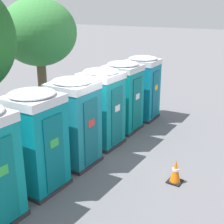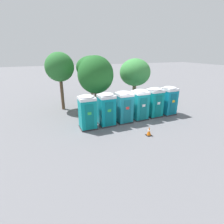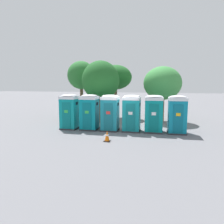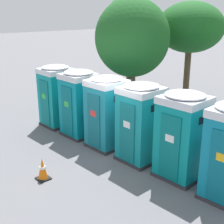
{
  "view_description": "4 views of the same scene",
  "coord_description": "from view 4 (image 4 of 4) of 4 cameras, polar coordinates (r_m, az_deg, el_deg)",
  "views": [
    {
      "loc": [
        -7.01,
        -5.69,
        4.33
      ],
      "look_at": [
        1.47,
        -0.09,
        0.91
      ],
      "focal_mm": 50.0,
      "sensor_mm": 36.0,
      "label": 1
    },
    {
      "loc": [
        -6.42,
        -12.28,
        5.53
      ],
      "look_at": [
        -1.77,
        -0.26,
        0.97
      ],
      "focal_mm": 28.0,
      "sensor_mm": 36.0,
      "label": 2
    },
    {
      "loc": [
        3.14,
        -14.94,
        3.36
      ],
      "look_at": [
        -0.62,
        -0.2,
        1.32
      ],
      "focal_mm": 35.0,
      "sensor_mm": 36.0,
      "label": 3
    },
    {
      "loc": [
        7.11,
        -6.83,
        4.61
      ],
      "look_at": [
        -0.54,
        -0.2,
        1.31
      ],
      "focal_mm": 50.0,
      "sensor_mm": 36.0,
      "label": 4
    }
  ],
  "objects": [
    {
      "name": "portapotty_4",
      "position": [
        8.99,
        12.71,
        -4.14
      ],
      "size": [
        1.28,
        1.25,
        2.54
      ],
      "color": "#2D2D33",
      "rests_on": "ground"
    },
    {
      "name": "street_tree_1",
      "position": [
        16.83,
        3.28,
        16.11
      ],
      "size": [
        2.63,
        2.63,
        5.42
      ],
      "color": "brown",
      "rests_on": "ground"
    },
    {
      "name": "traffic_cone",
      "position": [
        9.22,
        -12.57,
        -10.19
      ],
      "size": [
        0.36,
        0.36,
        0.64
      ],
      "color": "black",
      "rests_on": "ground"
    },
    {
      "name": "street_tree_3",
      "position": [
        13.19,
        3.72,
        13.31
      ],
      "size": [
        3.08,
        3.08,
        5.16
      ],
      "color": "brown",
      "rests_on": "ground"
    },
    {
      "name": "portapotty_3",
      "position": [
        9.79,
        5.18,
        -1.89
      ],
      "size": [
        1.2,
        1.22,
        2.54
      ],
      "color": "#2D2D33",
      "rests_on": "ground"
    },
    {
      "name": "portapotty_2",
      "position": [
        10.76,
        -1.02,
        0.04
      ],
      "size": [
        1.23,
        1.24,
        2.54
      ],
      "color": "#2D2D33",
      "rests_on": "ground"
    },
    {
      "name": "portapotty_1",
      "position": [
        11.87,
        -5.98,
        1.68
      ],
      "size": [
        1.24,
        1.24,
        2.54
      ],
      "color": "#2D2D33",
      "rests_on": "ground"
    },
    {
      "name": "ground_plane",
      "position": [
        10.88,
        2.66,
        -7.02
      ],
      "size": [
        120.0,
        120.0,
        0.0
      ],
      "primitive_type": "plane",
      "color": "slate"
    },
    {
      "name": "portapotty_0",
      "position": [
        13.06,
        -10.09,
        3.01
      ],
      "size": [
        1.21,
        1.23,
        2.54
      ],
      "color": "#2D2D33",
      "rests_on": "ground"
    },
    {
      "name": "street_tree_2",
      "position": [
        15.34,
        14.12,
        14.71
      ],
      "size": [
        3.11,
        3.11,
        5.05
      ],
      "color": "brown",
      "rests_on": "ground"
    }
  ]
}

